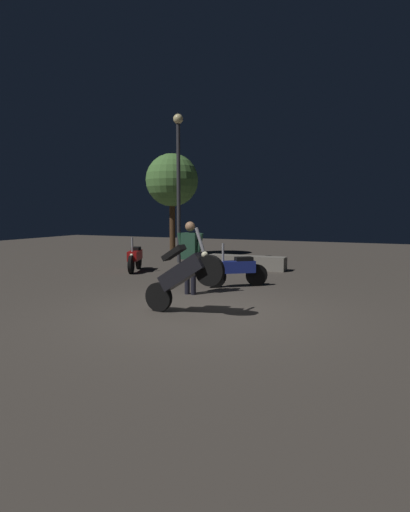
# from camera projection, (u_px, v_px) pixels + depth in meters

# --- Properties ---
(ground_plane) EXTENTS (40.00, 40.00, 0.00)m
(ground_plane) POSITION_uv_depth(u_px,v_px,m) (203.00, 313.00, 8.08)
(ground_plane) COLOR #4C443D
(motorcycle_black_foreground) EXTENTS (1.66, 0.37, 1.63)m
(motorcycle_black_foreground) POSITION_uv_depth(u_px,v_px,m) (183.00, 275.00, 7.91)
(motorcycle_black_foreground) COLOR black
(motorcycle_black_foreground) RESTS_ON ground_plane
(motorcycle_red_parked_left) EXTENTS (0.68, 1.59, 1.11)m
(motorcycle_red_parked_left) POSITION_uv_depth(u_px,v_px,m) (135.00, 258.00, 13.66)
(motorcycle_red_parked_left) COLOR black
(motorcycle_red_parked_left) RESTS_ON ground_plane
(motorcycle_blue_parked_right) EXTENTS (1.38, 1.08, 1.11)m
(motorcycle_blue_parked_right) POSITION_uv_depth(u_px,v_px,m) (236.00, 270.00, 10.86)
(motorcycle_blue_parked_right) COLOR black
(motorcycle_blue_parked_right) RESTS_ON ground_plane
(person_rider_beside) EXTENTS (0.67, 0.25, 1.68)m
(person_rider_beside) POSITION_uv_depth(u_px,v_px,m) (190.00, 251.00, 9.80)
(person_rider_beside) COLOR black
(person_rider_beside) RESTS_ON ground_plane
(streetlamp_near) EXTENTS (0.36, 0.36, 5.40)m
(streetlamp_near) POSITION_uv_depth(u_px,v_px,m) (178.00, 170.00, 15.66)
(streetlamp_near) COLOR #38383D
(streetlamp_near) RESTS_ON ground_plane
(tree_center_bg) EXTENTS (2.20, 2.20, 4.30)m
(tree_center_bg) POSITION_uv_depth(u_px,v_px,m) (172.00, 181.00, 17.94)
(tree_center_bg) COLOR #4C331E
(tree_center_bg) RESTS_ON ground_plane
(planter_wall_low) EXTENTS (2.59, 0.50, 0.45)m
(planter_wall_low) POSITION_uv_depth(u_px,v_px,m) (247.00, 262.00, 14.14)
(planter_wall_low) COLOR gray
(planter_wall_low) RESTS_ON ground_plane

